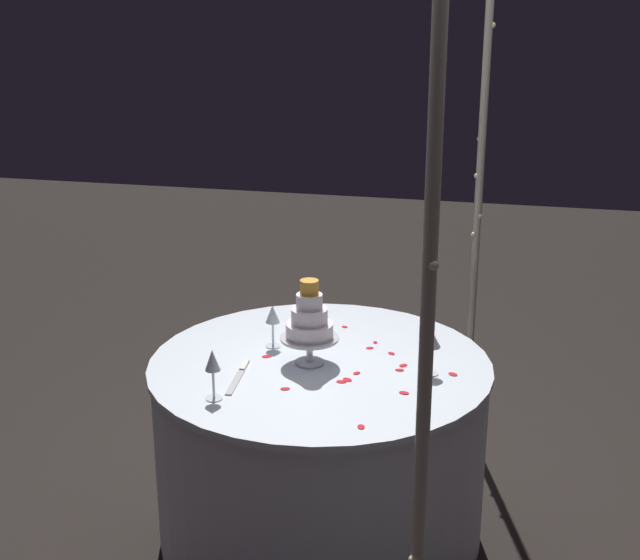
{
  "coord_description": "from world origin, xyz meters",
  "views": [
    {
      "loc": [
        2.93,
        0.7,
        2.07
      ],
      "look_at": [
        0.0,
        0.0,
        1.07
      ],
      "focal_mm": 48.74,
      "sensor_mm": 36.0,
      "label": 1
    }
  ],
  "objects_px": {
    "main_table": "(320,449)",
    "wine_glass_2": "(432,341)",
    "decorative_arch": "(465,176)",
    "wine_glass_0": "(273,316)",
    "cake_knife": "(239,375)",
    "wine_glass_1": "(213,363)",
    "tiered_cake": "(309,322)"
  },
  "relations": [
    {
      "from": "main_table",
      "to": "wine_glass_0",
      "type": "distance_m",
      "value": 0.55
    },
    {
      "from": "tiered_cake",
      "to": "main_table",
      "type": "bearing_deg",
      "value": 122.63
    },
    {
      "from": "decorative_arch",
      "to": "tiered_cake",
      "type": "bearing_deg",
      "value": -87.62
    },
    {
      "from": "tiered_cake",
      "to": "wine_glass_2",
      "type": "height_order",
      "value": "tiered_cake"
    },
    {
      "from": "wine_glass_1",
      "to": "tiered_cake",
      "type": "bearing_deg",
      "value": 146.21
    },
    {
      "from": "wine_glass_1",
      "to": "main_table",
      "type": "bearing_deg",
      "value": 144.23
    },
    {
      "from": "main_table",
      "to": "cake_knife",
      "type": "bearing_deg",
      "value": -53.49
    },
    {
      "from": "wine_glass_1",
      "to": "wine_glass_2",
      "type": "xyz_separation_m",
      "value": [
        -0.38,
        0.7,
        -0.0
      ]
    },
    {
      "from": "wine_glass_0",
      "to": "wine_glass_1",
      "type": "xyz_separation_m",
      "value": [
        0.5,
        -0.07,
        0.01
      ]
    },
    {
      "from": "decorative_arch",
      "to": "main_table",
      "type": "bearing_deg",
      "value": -90.0
    },
    {
      "from": "decorative_arch",
      "to": "wine_glass_0",
      "type": "height_order",
      "value": "decorative_arch"
    },
    {
      "from": "tiered_cake",
      "to": "wine_glass_1",
      "type": "distance_m",
      "value": 0.44
    },
    {
      "from": "wine_glass_0",
      "to": "wine_glass_2",
      "type": "height_order",
      "value": "same"
    },
    {
      "from": "decorative_arch",
      "to": "wine_glass_2",
      "type": "xyz_separation_m",
      "value": [
        0.01,
        -0.09,
        -0.61
      ]
    },
    {
      "from": "tiered_cake",
      "to": "wine_glass_1",
      "type": "xyz_separation_m",
      "value": [
        0.37,
        -0.25,
        -0.03
      ]
    },
    {
      "from": "tiered_cake",
      "to": "wine_glass_2",
      "type": "distance_m",
      "value": 0.45
    },
    {
      "from": "decorative_arch",
      "to": "wine_glass_0",
      "type": "relative_size",
      "value": 13.27
    },
    {
      "from": "wine_glass_1",
      "to": "cake_knife",
      "type": "bearing_deg",
      "value": 173.13
    },
    {
      "from": "wine_glass_1",
      "to": "wine_glass_2",
      "type": "distance_m",
      "value": 0.79
    },
    {
      "from": "tiered_cake",
      "to": "decorative_arch",
      "type": "bearing_deg",
      "value": 92.38
    },
    {
      "from": "wine_glass_1",
      "to": "wine_glass_2",
      "type": "bearing_deg",
      "value": 118.37
    },
    {
      "from": "tiered_cake",
      "to": "wine_glass_0",
      "type": "relative_size",
      "value": 1.92
    },
    {
      "from": "wine_glass_1",
      "to": "wine_glass_2",
      "type": "height_order",
      "value": "wine_glass_1"
    },
    {
      "from": "decorative_arch",
      "to": "cake_knife",
      "type": "height_order",
      "value": "decorative_arch"
    },
    {
      "from": "main_table",
      "to": "decorative_arch",
      "type": "bearing_deg",
      "value": 90.0
    },
    {
      "from": "main_table",
      "to": "cake_knife",
      "type": "distance_m",
      "value": 0.49
    },
    {
      "from": "tiered_cake",
      "to": "wine_glass_0",
      "type": "distance_m",
      "value": 0.22
    },
    {
      "from": "wine_glass_2",
      "to": "cake_knife",
      "type": "height_order",
      "value": "wine_glass_2"
    },
    {
      "from": "wine_glass_2",
      "to": "tiered_cake",
      "type": "bearing_deg",
      "value": -88.81
    },
    {
      "from": "wine_glass_2",
      "to": "cake_knife",
      "type": "distance_m",
      "value": 0.71
    },
    {
      "from": "decorative_arch",
      "to": "cake_knife",
      "type": "distance_m",
      "value": 1.07
    },
    {
      "from": "main_table",
      "to": "wine_glass_2",
      "type": "xyz_separation_m",
      "value": [
        0.01,
        0.42,
        0.5
      ]
    }
  ]
}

